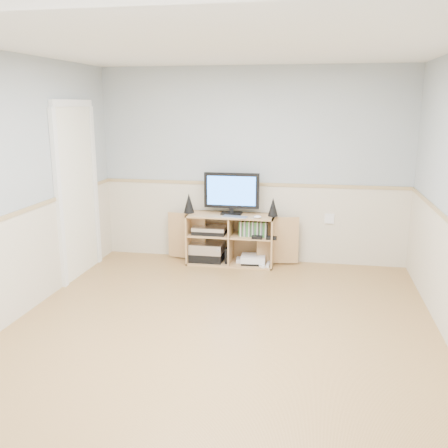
{
  "coord_description": "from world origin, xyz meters",
  "views": [
    {
      "loc": [
        0.8,
        -4.13,
        2.04
      ],
      "look_at": [
        -0.18,
        1.2,
        0.72
      ],
      "focal_mm": 40.0,
      "sensor_mm": 36.0,
      "label": 1
    }
  ],
  "objects": [
    {
      "name": "game_cases",
      "position": [
        0.06,
        1.99,
        0.48
      ],
      "size": [
        0.36,
        0.13,
        0.19
      ],
      "primitive_type": "cube",
      "color": "#3F8C3F",
      "rests_on": "media_cabinet"
    },
    {
      "name": "keyboard",
      "position": [
        -0.17,
        1.87,
        0.66
      ],
      "size": [
        0.33,
        0.17,
        0.01
      ],
      "primitive_type": "cube",
      "rotation": [
        0.0,
        0.0,
        -0.16
      ],
      "color": "silver",
      "rests_on": "media_cabinet"
    },
    {
      "name": "wall_outlet",
      "position": [
        1.0,
        2.23,
        0.6
      ],
      "size": [
        0.12,
        0.03,
        0.12
      ],
      "primitive_type": "cube",
      "color": "white",
      "rests_on": "wall_back"
    },
    {
      "name": "monitor",
      "position": [
        -0.24,
        2.06,
        0.94
      ],
      "size": [
        0.71,
        0.18,
        0.53
      ],
      "color": "black",
      "rests_on": "media_cabinet"
    },
    {
      "name": "media_cabinet",
      "position": [
        -0.24,
        2.06,
        0.33
      ],
      "size": [
        1.74,
        0.42,
        0.65
      ],
      "color": "tan",
      "rests_on": "floor"
    },
    {
      "name": "room",
      "position": [
        -0.06,
        0.12,
        1.22
      ],
      "size": [
        4.04,
        4.54,
        2.54
      ],
      "color": "tan",
      "rests_on": "ground"
    },
    {
      "name": "speaker_left",
      "position": [
        -0.8,
        2.03,
        0.78
      ],
      "size": [
        0.14,
        0.14,
        0.26
      ],
      "primitive_type": "cone",
      "color": "black",
      "rests_on": "media_cabinet"
    },
    {
      "name": "mouse",
      "position": [
        0.12,
        1.87,
        0.67
      ],
      "size": [
        0.11,
        0.09,
        0.04
      ],
      "primitive_type": "ellipsoid",
      "rotation": [
        0.0,
        0.0,
        0.31
      ],
      "color": "white",
      "rests_on": "media_cabinet"
    },
    {
      "name": "speaker_right",
      "position": [
        0.29,
        2.03,
        0.77
      ],
      "size": [
        0.13,
        0.13,
        0.24
      ],
      "primitive_type": "cone",
      "color": "black",
      "rests_on": "media_cabinet"
    },
    {
      "name": "av_components",
      "position": [
        -0.54,
        2.01,
        0.22
      ],
      "size": [
        0.51,
        0.32,
        0.47
      ],
      "color": "black",
      "rests_on": "media_cabinet"
    },
    {
      "name": "game_consoles",
      "position": [
        0.04,
        2.0,
        0.07
      ],
      "size": [
        0.45,
        0.3,
        0.11
      ],
      "color": "white",
      "rests_on": "media_cabinet"
    }
  ]
}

